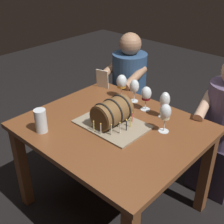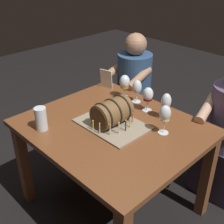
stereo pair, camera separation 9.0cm
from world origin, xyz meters
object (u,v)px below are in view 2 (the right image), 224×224
Objects in this scene: wine_glass_red at (148,95)px; dining_table at (113,139)px; person_seated_left at (133,99)px; wine_glass_amber at (125,83)px; menu_card at (106,79)px; barrel_cake at (112,114)px; wine_glass_white at (165,114)px; wine_glass_empty at (137,87)px; beer_pint at (41,119)px; wine_glass_rose at (166,102)px.

dining_table is at bearing -94.48° from wine_glass_red.
wine_glass_red is 0.16× the size of person_seated_left.
wine_glass_amber is 1.17× the size of menu_card.
person_seated_left is at bearing 121.67° from wine_glass_amber.
dining_table is at bearing 4.94° from barrel_cake.
dining_table is 6.32× the size of wine_glass_red.
wine_glass_empty is (-0.41, 0.20, -0.02)m from wine_glass_white.
wine_glass_red is 0.50m from menu_card.
wine_glass_red reaches higher than wine_glass_empty.
barrel_cake is at bearing 51.87° from beer_pint.
wine_glass_amber is 0.72m from beer_pint.
wine_glass_empty is at bearing 107.97° from dining_table.
wine_glass_white reaches higher than beer_pint.
barrel_cake is at bearing -52.89° from menu_card.
menu_card is (-0.46, 0.38, -0.00)m from barrel_cake.
wine_glass_rose is 1.18× the size of menu_card.
barrel_cake reaches higher than wine_glass_red.
beer_pint is 1.14m from person_seated_left.
wine_glass_rose is (0.19, 0.32, 0.04)m from barrel_cake.
wine_glass_amber is at bearing 174.81° from wine_glass_rose.
wine_glass_empty is at bearing 171.19° from wine_glass_rose.
wine_glass_empty is (-0.12, 0.37, 0.23)m from dining_table.
wine_glass_red reaches higher than beer_pint.
wine_glass_red is 1.17× the size of beer_pint.
person_seated_left is at bearing 133.90° from wine_glass_empty.
wine_glass_rose is (0.42, -0.04, -0.00)m from wine_glass_amber.
wine_glass_amber reaches higher than dining_table.
barrel_cake is 2.32× the size of wine_glass_white.
wine_glass_white reaches higher than wine_glass_rose.
beer_pint is at bearing -114.70° from wine_glass_red.
barrel_cake is 0.60m from menu_card.
wine_glass_red is (0.03, 0.32, 0.04)m from barrel_cake.
wine_glass_red is at bearing -179.79° from wine_glass_rose.
wine_glass_amber reaches higher than wine_glass_empty.
barrel_cake is 0.43m from wine_glass_amber.
beer_pint is at bearing -93.89° from wine_glass_amber.
wine_glass_empty is at bearing -15.38° from menu_card.
wine_glass_empty reaches higher than menu_card.
wine_glass_rose is (-0.11, 0.15, -0.01)m from wine_glass_white.
dining_table is 2.51× the size of barrel_cake.
wine_glass_rose reaches higher than menu_card.
wine_glass_white is (0.29, 0.17, 0.05)m from barrel_cake.
barrel_cake is (-0.01, -0.00, 0.19)m from dining_table.
barrel_cake is 0.34m from wine_glass_white.
barrel_cake reaches higher than wine_glass_rose.
menu_card is 0.14× the size of person_seated_left.
wine_glass_rose is at bearing 59.67° from barrel_cake.
menu_card is (-0.47, 0.38, 0.19)m from dining_table.
wine_glass_red is at bearing 149.61° from wine_glass_white.
wine_glass_empty is 1.11× the size of menu_card.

